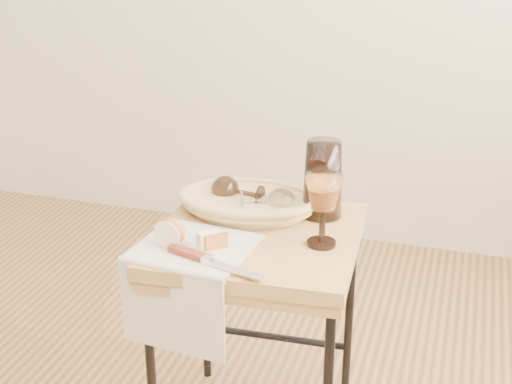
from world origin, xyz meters
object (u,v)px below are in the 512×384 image
(bread_basket, at_px, (249,204))
(apple_half, at_px, (171,231))
(goblet_lying_a, at_px, (240,192))
(table_knife, at_px, (211,260))
(wine_goblet, at_px, (323,210))
(goblet_lying_b, at_px, (265,201))
(side_table, at_px, (258,339))
(tea_towel, at_px, (194,247))
(pitcher, at_px, (323,179))

(bread_basket, distance_m, apple_half, 0.27)
(goblet_lying_a, height_order, table_knife, goblet_lying_a)
(apple_half, bearing_deg, wine_goblet, 24.19)
(goblet_lying_b, relative_size, apple_half, 1.54)
(side_table, height_order, tea_towel, tea_towel)
(side_table, bearing_deg, goblet_lying_a, 125.73)
(goblet_lying_b, relative_size, pitcher, 0.47)
(apple_half, xyz_separation_m, table_knife, (0.13, -0.07, -0.02))
(goblet_lying_b, bearing_deg, apple_half, -145.92)
(goblet_lying_a, xyz_separation_m, table_knife, (0.04, -0.33, -0.03))
(goblet_lying_a, relative_size, wine_goblet, 0.67)
(side_table, distance_m, apple_half, 0.42)
(side_table, distance_m, pitcher, 0.47)
(side_table, relative_size, apple_half, 8.45)
(bread_basket, distance_m, pitcher, 0.21)
(pitcher, relative_size, table_knife, 0.96)
(bread_basket, height_order, apple_half, apple_half)
(wine_goblet, xyz_separation_m, table_knife, (-0.22, -0.18, -0.08))
(side_table, distance_m, tea_towel, 0.37)
(side_table, distance_m, wine_goblet, 0.44)
(goblet_lying_b, distance_m, pitcher, 0.16)
(tea_towel, bearing_deg, table_knife, -40.97)
(bread_basket, height_order, pitcher, pitcher)
(wine_goblet, bearing_deg, goblet_lying_a, 150.72)
(goblet_lying_a, distance_m, goblet_lying_b, 0.09)
(tea_towel, relative_size, goblet_lying_a, 2.18)
(side_table, relative_size, goblet_lying_a, 5.15)
(goblet_lying_a, distance_m, pitcher, 0.23)
(tea_towel, xyz_separation_m, goblet_lying_a, (0.03, 0.25, 0.05))
(bread_basket, bearing_deg, tea_towel, -111.94)
(bread_basket, bearing_deg, goblet_lying_a, 145.97)
(side_table, height_order, goblet_lying_a, goblet_lying_a)
(tea_towel, bearing_deg, bread_basket, 80.47)
(side_table, bearing_deg, bread_basket, 118.71)
(side_table, distance_m, goblet_lying_b, 0.38)
(tea_towel, height_order, goblet_lying_b, goblet_lying_b)
(goblet_lying_b, xyz_separation_m, wine_goblet, (0.18, -0.11, 0.04))
(bread_basket, relative_size, apple_half, 4.48)
(goblet_lying_a, bearing_deg, apple_half, 79.28)
(pitcher, bearing_deg, goblet_lying_a, -174.99)
(goblet_lying_b, bearing_deg, table_knife, -117.51)
(tea_towel, xyz_separation_m, pitcher, (0.25, 0.28, 0.10))
(side_table, height_order, apple_half, apple_half)
(wine_goblet, relative_size, table_knife, 0.72)
(goblet_lying_b, bearing_deg, wine_goblet, -51.02)
(goblet_lying_b, relative_size, table_knife, 0.45)
(side_table, height_order, goblet_lying_b, goblet_lying_b)
(bread_basket, distance_m, table_knife, 0.31)
(side_table, relative_size, table_knife, 2.48)
(goblet_lying_b, height_order, wine_goblet, wine_goblet)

